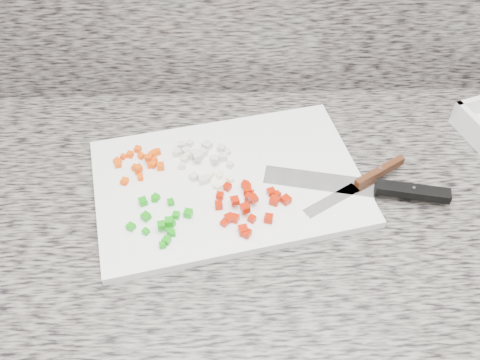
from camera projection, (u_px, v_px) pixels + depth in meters
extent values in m
cube|color=silver|center=(272.00, 323.00, 1.29)|extent=(3.92, 0.62, 0.86)
cube|color=slate|center=(284.00, 204.00, 0.95)|extent=(3.96, 0.64, 0.04)
cube|color=white|center=(228.00, 182.00, 0.95)|extent=(0.52, 0.40, 0.02)
cube|color=#E64605|center=(153.00, 154.00, 0.98)|extent=(0.02, 0.02, 0.01)
cube|color=#E64605|center=(123.00, 157.00, 0.97)|extent=(0.01, 0.01, 0.01)
cube|color=#E64605|center=(140.00, 175.00, 0.94)|extent=(0.01, 0.01, 0.01)
cube|color=#E64605|center=(118.00, 164.00, 0.96)|extent=(0.01, 0.01, 0.01)
cube|color=#E64605|center=(158.00, 152.00, 0.98)|extent=(0.01, 0.01, 0.01)
cube|color=#E64605|center=(148.00, 158.00, 0.96)|extent=(0.01, 0.01, 0.01)
cube|color=#E64605|center=(153.00, 164.00, 0.96)|extent=(0.02, 0.02, 0.01)
cube|color=#E64605|center=(125.00, 181.00, 0.93)|extent=(0.01, 0.01, 0.01)
cube|color=#E64605|center=(140.00, 178.00, 0.94)|extent=(0.01, 0.01, 0.01)
cube|color=#E64605|center=(138.00, 172.00, 0.95)|extent=(0.01, 0.01, 0.01)
cube|color=#E64605|center=(150.00, 165.00, 0.96)|extent=(0.01, 0.01, 0.01)
cube|color=#E64605|center=(135.00, 168.00, 0.95)|extent=(0.01, 0.01, 0.01)
cube|color=#E64605|center=(138.00, 149.00, 0.99)|extent=(0.01, 0.01, 0.01)
cube|color=#E64605|center=(117.00, 161.00, 0.97)|extent=(0.02, 0.02, 0.01)
cube|color=#E64605|center=(161.00, 166.00, 0.96)|extent=(0.01, 0.01, 0.01)
cube|color=#E64605|center=(139.00, 168.00, 0.94)|extent=(0.02, 0.02, 0.01)
cube|color=#E64605|center=(141.00, 156.00, 0.97)|extent=(0.01, 0.01, 0.01)
cube|color=#E64605|center=(155.00, 159.00, 0.97)|extent=(0.01, 0.01, 0.01)
cube|color=#E64605|center=(124.00, 182.00, 0.93)|extent=(0.01, 0.01, 0.01)
cube|color=#E64605|center=(130.00, 155.00, 0.98)|extent=(0.01, 0.01, 0.01)
cube|color=#E64605|center=(125.00, 182.00, 0.93)|extent=(0.01, 0.01, 0.01)
cube|color=beige|center=(223.00, 157.00, 0.97)|extent=(0.02, 0.02, 0.01)
cube|color=beige|center=(189.00, 155.00, 0.97)|extent=(0.02, 0.02, 0.01)
cube|color=beige|center=(182.00, 166.00, 0.96)|extent=(0.01, 0.01, 0.01)
cube|color=beige|center=(202.00, 153.00, 0.98)|extent=(0.02, 0.02, 0.01)
cube|color=beige|center=(221.00, 148.00, 0.99)|extent=(0.02, 0.02, 0.01)
cube|color=beige|center=(198.00, 156.00, 0.96)|extent=(0.02, 0.02, 0.01)
cube|color=beige|center=(184.00, 159.00, 0.97)|extent=(0.02, 0.02, 0.01)
cube|color=beige|center=(203.00, 180.00, 0.93)|extent=(0.02, 0.02, 0.01)
cube|color=beige|center=(190.00, 143.00, 1.00)|extent=(0.01, 0.01, 0.01)
cube|color=beige|center=(214.00, 159.00, 0.97)|extent=(0.02, 0.02, 0.01)
cube|color=beige|center=(207.00, 145.00, 0.99)|extent=(0.02, 0.02, 0.01)
cube|color=beige|center=(185.00, 151.00, 0.98)|extent=(0.02, 0.02, 0.01)
cube|color=beige|center=(194.00, 177.00, 0.94)|extent=(0.02, 0.02, 0.01)
cube|color=beige|center=(227.00, 152.00, 0.98)|extent=(0.01, 0.01, 0.01)
cube|color=beige|center=(181.00, 145.00, 0.99)|extent=(0.01, 0.01, 0.01)
cube|color=beige|center=(230.00, 165.00, 0.96)|extent=(0.01, 0.01, 0.01)
cube|color=beige|center=(177.00, 152.00, 0.98)|extent=(0.02, 0.02, 0.01)
cube|color=beige|center=(207.00, 179.00, 0.94)|extent=(0.01, 0.01, 0.01)
cube|color=beige|center=(194.00, 153.00, 0.97)|extent=(0.01, 0.01, 0.01)
cube|color=beige|center=(191.00, 156.00, 0.97)|extent=(0.01, 0.01, 0.01)
cube|color=beige|center=(215.00, 159.00, 0.95)|extent=(0.01, 0.01, 0.01)
cube|color=#10940D|center=(176.00, 215.00, 0.88)|extent=(0.01, 0.01, 0.01)
cube|color=#10940D|center=(131.00, 226.00, 0.87)|extent=(0.02, 0.02, 0.01)
cube|color=#10940D|center=(162.00, 245.00, 0.84)|extent=(0.01, 0.01, 0.01)
cube|color=#10940D|center=(155.00, 199.00, 0.91)|extent=(0.01, 0.01, 0.01)
cube|color=#10940D|center=(171.00, 223.00, 0.87)|extent=(0.02, 0.02, 0.01)
cube|color=#10940D|center=(156.00, 197.00, 0.91)|extent=(0.02, 0.02, 0.01)
cube|color=#10940D|center=(172.00, 233.00, 0.86)|extent=(0.01, 0.01, 0.01)
cube|color=#10940D|center=(161.00, 225.00, 0.86)|extent=(0.01, 0.01, 0.01)
cube|color=#10940D|center=(146.00, 216.00, 0.88)|extent=(0.02, 0.02, 0.01)
cube|color=#10940D|center=(146.00, 231.00, 0.86)|extent=(0.01, 0.01, 0.01)
cube|color=#10940D|center=(169.00, 222.00, 0.86)|extent=(0.01, 0.01, 0.01)
cube|color=#10940D|center=(166.00, 240.00, 0.85)|extent=(0.02, 0.02, 0.01)
cube|color=#10940D|center=(171.00, 202.00, 0.90)|extent=(0.01, 0.01, 0.01)
cube|color=#10940D|center=(188.00, 213.00, 0.88)|extent=(0.02, 0.02, 0.01)
cube|color=#10940D|center=(170.00, 231.00, 0.86)|extent=(0.01, 0.01, 0.01)
cube|color=#10940D|center=(143.00, 201.00, 0.90)|extent=(0.02, 0.02, 0.01)
cube|color=#AB1602|center=(269.00, 218.00, 0.88)|extent=(0.02, 0.02, 0.01)
cube|color=#AB1602|center=(219.00, 205.00, 0.90)|extent=(0.01, 0.01, 0.01)
cube|color=#AB1602|center=(220.00, 195.00, 0.91)|extent=(0.01, 0.01, 0.01)
cube|color=#AB1602|center=(243.00, 230.00, 0.86)|extent=(0.02, 0.02, 0.01)
cube|color=#AB1602|center=(252.00, 219.00, 0.88)|extent=(0.02, 0.02, 0.01)
cube|color=#AB1602|center=(253.00, 198.00, 0.89)|extent=(0.02, 0.02, 0.01)
cube|color=#AB1602|center=(249.00, 198.00, 0.91)|extent=(0.02, 0.02, 0.01)
cube|color=#AB1602|center=(224.00, 223.00, 0.87)|extent=(0.02, 0.02, 0.01)
cube|color=#AB1602|center=(246.00, 206.00, 0.90)|extent=(0.01, 0.01, 0.01)
cube|color=#AB1602|center=(235.00, 201.00, 0.89)|extent=(0.02, 0.02, 0.01)
cube|color=#AB1602|center=(286.00, 200.00, 0.90)|extent=(0.02, 0.02, 0.01)
cube|color=#AB1602|center=(245.00, 208.00, 0.88)|extent=(0.02, 0.02, 0.01)
cube|color=#AB1602|center=(247.00, 190.00, 0.92)|extent=(0.01, 0.01, 0.01)
cube|color=#AB1602|center=(246.00, 186.00, 0.92)|extent=(0.02, 0.02, 0.01)
cube|color=#AB1602|center=(246.00, 233.00, 0.86)|extent=(0.02, 0.02, 0.01)
cube|color=#AB1602|center=(277.00, 195.00, 0.91)|extent=(0.01, 0.01, 0.01)
cube|color=#AB1602|center=(274.00, 201.00, 0.90)|extent=(0.02, 0.02, 0.01)
cube|color=#AB1602|center=(235.00, 218.00, 0.88)|extent=(0.02, 0.02, 0.01)
cube|color=#AB1602|center=(227.00, 187.00, 0.92)|extent=(0.02, 0.02, 0.01)
cube|color=#AB1602|center=(229.00, 218.00, 0.88)|extent=(0.02, 0.02, 0.01)
cube|color=#AB1602|center=(251.00, 193.00, 0.92)|extent=(0.01, 0.01, 0.01)
cube|color=#AB1602|center=(245.00, 184.00, 0.93)|extent=(0.01, 0.01, 0.01)
cube|color=#AB1602|center=(271.00, 192.00, 0.92)|extent=(0.02, 0.02, 0.01)
cube|color=#AB1602|center=(246.00, 233.00, 0.86)|extent=(0.02, 0.02, 0.01)
cube|color=#F6ECBE|center=(228.00, 179.00, 0.94)|extent=(0.01, 0.01, 0.01)
cube|color=#F6ECBE|center=(210.00, 176.00, 0.94)|extent=(0.01, 0.01, 0.01)
cube|color=#F6ECBE|center=(212.00, 173.00, 0.95)|extent=(0.01, 0.01, 0.01)
cube|color=#F6ECBE|center=(231.00, 180.00, 0.94)|extent=(0.01, 0.01, 0.01)
cube|color=#F6ECBE|center=(219.00, 176.00, 0.94)|extent=(0.01, 0.01, 0.01)
cube|color=#F6ECBE|center=(218.00, 187.00, 0.93)|extent=(0.01, 0.01, 0.01)
cube|color=#F6ECBE|center=(225.00, 184.00, 0.93)|extent=(0.01, 0.01, 0.01)
cube|color=#F6ECBE|center=(215.00, 186.00, 0.93)|extent=(0.01, 0.01, 0.01)
cube|color=#F6ECBE|center=(221.00, 173.00, 0.95)|extent=(0.01, 0.01, 0.01)
cube|color=#F6ECBE|center=(223.00, 186.00, 0.93)|extent=(0.01, 0.01, 0.01)
cube|color=silver|center=(319.00, 182.00, 0.94)|extent=(0.20, 0.08, 0.00)
cube|color=black|center=(413.00, 191.00, 0.91)|extent=(0.13, 0.05, 0.02)
cylinder|color=silver|center=(414.00, 188.00, 0.91)|extent=(0.01, 0.01, 0.00)
cube|color=silver|center=(331.00, 201.00, 0.91)|extent=(0.10, 0.08, 0.00)
cube|color=#4D2213|center=(380.00, 172.00, 0.94)|extent=(0.10, 0.07, 0.02)
cylinder|color=silver|center=(381.00, 168.00, 0.94)|extent=(0.01, 0.01, 0.00)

